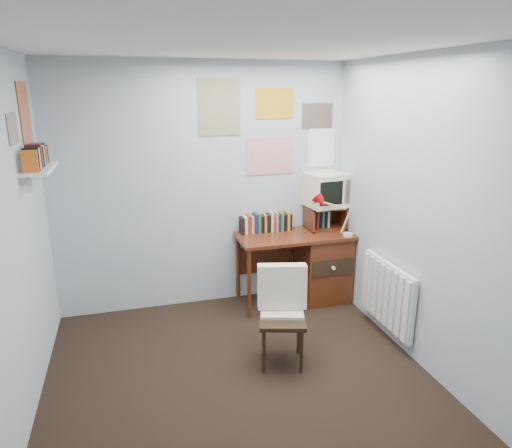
{
  "coord_description": "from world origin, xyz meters",
  "views": [
    {
      "loc": [
        -0.74,
        -2.78,
        2.22
      ],
      "look_at": [
        0.32,
        0.93,
        1.08
      ],
      "focal_mm": 32.0,
      "sensor_mm": 36.0,
      "label": 1
    }
  ],
  "objects_px": {
    "desk_chair": "(282,320)",
    "wall_shelf": "(39,169)",
    "desk": "(317,263)",
    "desk_lamp": "(349,218)",
    "radiator": "(387,294)",
    "crt_tv": "(326,188)",
    "tv_riser": "(325,217)"
  },
  "relations": [
    {
      "from": "desk_lamp",
      "to": "radiator",
      "type": "relative_size",
      "value": 0.48
    },
    {
      "from": "radiator",
      "to": "desk",
      "type": "bearing_deg",
      "value": 107.24
    },
    {
      "from": "desk",
      "to": "radiator",
      "type": "distance_m",
      "value": 0.97
    },
    {
      "from": "radiator",
      "to": "wall_shelf",
      "type": "height_order",
      "value": "wall_shelf"
    },
    {
      "from": "desk_lamp",
      "to": "wall_shelf",
      "type": "relative_size",
      "value": 0.63
    },
    {
      "from": "desk",
      "to": "desk_chair",
      "type": "height_order",
      "value": "desk_chair"
    },
    {
      "from": "wall_shelf",
      "to": "desk",
      "type": "bearing_deg",
      "value": 8.4
    },
    {
      "from": "desk_chair",
      "to": "tv_riser",
      "type": "distance_m",
      "value": 1.57
    },
    {
      "from": "desk_chair",
      "to": "wall_shelf",
      "type": "xyz_separation_m",
      "value": [
        -1.79,
        0.7,
        1.22
      ]
    },
    {
      "from": "desk_lamp",
      "to": "wall_shelf",
      "type": "bearing_deg",
      "value": 176.32
    },
    {
      "from": "desk_lamp",
      "to": "radiator",
      "type": "distance_m",
      "value": 0.9
    },
    {
      "from": "radiator",
      "to": "wall_shelf",
      "type": "relative_size",
      "value": 1.29
    },
    {
      "from": "desk",
      "to": "desk_chair",
      "type": "relative_size",
      "value": 1.5
    },
    {
      "from": "desk",
      "to": "tv_riser",
      "type": "height_order",
      "value": "tv_riser"
    },
    {
      "from": "desk",
      "to": "wall_shelf",
      "type": "relative_size",
      "value": 1.94
    },
    {
      "from": "desk",
      "to": "radiator",
      "type": "bearing_deg",
      "value": -72.76
    },
    {
      "from": "desk_chair",
      "to": "desk_lamp",
      "type": "distance_m",
      "value": 1.45
    },
    {
      "from": "desk",
      "to": "desk_lamp",
      "type": "distance_m",
      "value": 0.63
    },
    {
      "from": "desk",
      "to": "crt_tv",
      "type": "distance_m",
      "value": 0.82
    },
    {
      "from": "crt_tv",
      "to": "radiator",
      "type": "xyz_separation_m",
      "value": [
        0.17,
        -1.06,
        -0.78
      ]
    },
    {
      "from": "desk_chair",
      "to": "desk_lamp",
      "type": "bearing_deg",
      "value": 57.33
    },
    {
      "from": "tv_riser",
      "to": "radiator",
      "type": "relative_size",
      "value": 0.5
    },
    {
      "from": "desk_lamp",
      "to": "crt_tv",
      "type": "height_order",
      "value": "crt_tv"
    },
    {
      "from": "desk_chair",
      "to": "wall_shelf",
      "type": "relative_size",
      "value": 1.29
    },
    {
      "from": "wall_shelf",
      "to": "radiator",
      "type": "bearing_deg",
      "value": -10.89
    },
    {
      "from": "desk",
      "to": "radiator",
      "type": "height_order",
      "value": "desk"
    },
    {
      "from": "desk_chair",
      "to": "desk",
      "type": "bearing_deg",
      "value": 70.88
    },
    {
      "from": "desk_lamp",
      "to": "desk",
      "type": "bearing_deg",
      "value": 131.79
    },
    {
      "from": "tv_riser",
      "to": "desk",
      "type": "bearing_deg",
      "value": -137.04
    },
    {
      "from": "desk",
      "to": "wall_shelf",
      "type": "height_order",
      "value": "wall_shelf"
    },
    {
      "from": "radiator",
      "to": "desk_chair",
      "type": "bearing_deg",
      "value": -171.86
    },
    {
      "from": "desk",
      "to": "tv_riser",
      "type": "xyz_separation_m",
      "value": [
        0.12,
        0.11,
        0.48
      ]
    }
  ]
}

